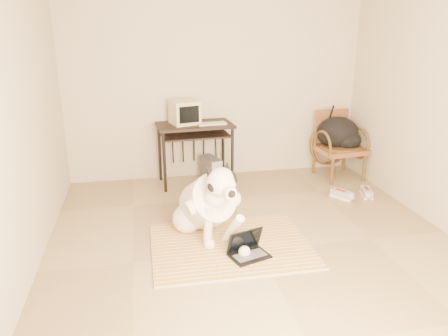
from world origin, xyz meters
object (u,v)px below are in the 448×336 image
object	(u,v)px
computer_desk	(195,133)
backpack	(339,134)
laptop	(247,249)
rattan_chair	(338,145)
pc_tower	(211,170)
dog	(208,204)
crt_monitor	(185,112)

from	to	relation	value
computer_desk	backpack	xyz separation A→B (m)	(1.98, -0.10, -0.09)
laptop	rattan_chair	world-z (taller)	rattan_chair
pc_tower	laptop	bearing A→B (deg)	-90.00
laptop	dog	bearing A→B (deg)	121.69
backpack	laptop	bearing A→B (deg)	-132.62
computer_desk	rattan_chair	distance (m)	2.00
dog	crt_monitor	world-z (taller)	crt_monitor
pc_tower	rattan_chair	size ratio (longest dim) A/B	0.45
dog	backpack	xyz separation A→B (m)	(2.07, 1.45, 0.26)
dog	crt_monitor	xyz separation A→B (m)	(-0.03, 1.61, 0.61)
laptop	computer_desk	xyz separation A→B (m)	(-0.20, 2.03, 0.62)
computer_desk	rattan_chair	size ratio (longest dim) A/B	1.12
pc_tower	rattan_chair	xyz separation A→B (m)	(1.78, -0.06, 0.28)
computer_desk	pc_tower	bearing A→B (deg)	-8.32
rattan_chair	backpack	xyz separation A→B (m)	(0.00, -0.01, 0.16)
laptop	rattan_chair	size ratio (longest dim) A/B	0.45
laptop	pc_tower	xyz separation A→B (m)	(0.00, 2.00, 0.10)
crt_monitor	pc_tower	bearing A→B (deg)	-13.36
crt_monitor	rattan_chair	distance (m)	2.17
dog	crt_monitor	distance (m)	1.72
laptop	pc_tower	world-z (taller)	pc_tower
dog	laptop	bearing A→B (deg)	-58.31
laptop	crt_monitor	size ratio (longest dim) A/B	1.01
dog	backpack	distance (m)	2.54
laptop	crt_monitor	bearing A→B (deg)	98.91
dog	rattan_chair	world-z (taller)	rattan_chair
crt_monitor	pc_tower	xyz separation A→B (m)	(0.33, -0.08, -0.79)
rattan_chair	computer_desk	bearing A→B (deg)	177.37
backpack	crt_monitor	bearing A→B (deg)	175.92
computer_desk	pc_tower	xyz separation A→B (m)	(0.20, -0.03, -0.52)
computer_desk	rattan_chair	xyz separation A→B (m)	(1.98, -0.09, -0.24)
dog	pc_tower	size ratio (longest dim) A/B	2.79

